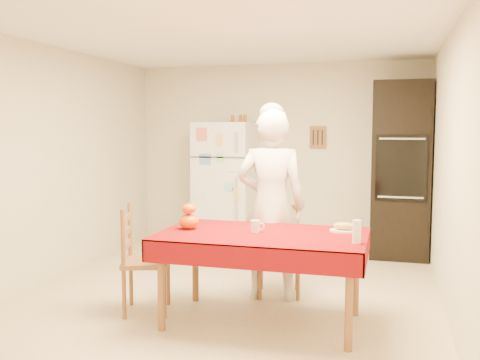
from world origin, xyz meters
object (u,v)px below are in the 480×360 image
at_px(refrigerator, 225,185).
at_px(wine_glass, 357,232).
at_px(oven_cabinet, 401,170).
at_px(coffee_mug, 255,226).
at_px(bread_plate, 344,231).
at_px(chair_left, 139,256).
at_px(seated_woman, 271,205).
at_px(chair_far, 279,242).
at_px(dining_table, 262,241).
at_px(pumpkin_lower, 189,221).

relative_size(refrigerator, wine_glass, 9.66).
relative_size(refrigerator, oven_cabinet, 0.77).
relative_size(coffee_mug, bread_plate, 0.42).
height_order(chair_left, coffee_mug, chair_left).
distance_m(seated_woman, bread_plate, 0.83).
height_order(refrigerator, wine_glass, refrigerator).
xyz_separation_m(refrigerator, chair_far, (1.12, -1.82, -0.34)).
bearing_deg(chair_left, seated_woman, -74.78).
bearing_deg(chair_far, coffee_mug, -103.84).
xyz_separation_m(dining_table, seated_woman, (-0.07, 0.64, 0.21)).
bearing_deg(chair_left, bread_plate, -99.12).
relative_size(seated_woman, pumpkin_lower, 10.53).
relative_size(dining_table, seated_woman, 0.94).
xyz_separation_m(oven_cabinet, dining_table, (-1.13, -2.71, -0.41)).
relative_size(refrigerator, chair_left, 1.79).
bearing_deg(bread_plate, oven_cabinet, 78.89).
xyz_separation_m(oven_cabinet, chair_far, (-1.16, -1.87, -0.59)).
bearing_deg(chair_far, seated_woman, -112.91).
distance_m(chair_left, pumpkin_lower, 0.56).
distance_m(refrigerator, pumpkin_lower, 2.70).
distance_m(oven_cabinet, dining_table, 2.96).
distance_m(refrigerator, dining_table, 2.90).
distance_m(chair_far, chair_left, 1.39).
distance_m(oven_cabinet, coffee_mug, 2.95).
height_order(refrigerator, seated_woman, seated_woman).
height_order(coffee_mug, pumpkin_lower, pumpkin_lower).
bearing_deg(refrigerator, dining_table, -66.64).
distance_m(oven_cabinet, chair_far, 2.28).
height_order(oven_cabinet, bread_plate, oven_cabinet).
height_order(chair_left, bread_plate, chair_left).
height_order(chair_far, coffee_mug, chair_far).
xyz_separation_m(coffee_mug, pumpkin_lower, (-0.59, -0.01, 0.01)).
height_order(dining_table, bread_plate, bread_plate).
relative_size(oven_cabinet, bread_plate, 9.17).
height_order(oven_cabinet, dining_table, oven_cabinet).
relative_size(chair_far, wine_glass, 5.40).
distance_m(oven_cabinet, seated_woman, 2.40).
relative_size(chair_left, seated_woman, 0.53).
bearing_deg(coffee_mug, chair_left, -176.73).
height_order(refrigerator, pumpkin_lower, refrigerator).
bearing_deg(bread_plate, coffee_mug, -163.31).
bearing_deg(pumpkin_lower, refrigerator, 100.60).
xyz_separation_m(coffee_mug, bread_plate, (0.71, 0.21, -0.04)).
bearing_deg(refrigerator, chair_left, -89.10).
bearing_deg(chair_far, wine_glass, -63.02).
xyz_separation_m(wine_glass, bread_plate, (-0.13, 0.42, -0.08)).
distance_m(dining_table, bread_plate, 0.69).
height_order(dining_table, coffee_mug, coffee_mug).
bearing_deg(oven_cabinet, coffee_mug, -114.02).
bearing_deg(wine_glass, seated_woman, 135.56).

